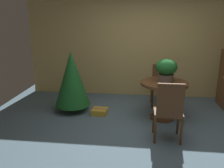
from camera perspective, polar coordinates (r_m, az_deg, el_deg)
ground_plane at (r=4.38m, az=7.98°, el=-11.58°), size 6.60×6.60×0.00m
back_wall_panel at (r=6.13m, az=8.07°, el=9.12°), size 6.00×0.10×2.60m
round_dining_table at (r=4.85m, az=12.20°, el=-1.97°), size 0.93×0.93×0.77m
flower_vase at (r=4.79m, az=12.84°, el=3.55°), size 0.42×0.42×0.45m
wooden_chair_far at (r=5.61m, az=11.47°, el=0.30°), size 0.41×0.44×0.94m
wooden_chair_near at (r=3.97m, az=13.42°, el=-5.82°), size 0.46×0.42×1.02m
holiday_tree at (r=5.16m, az=-9.59°, el=1.23°), size 0.76×0.76×1.31m
gift_box_gold at (r=5.11m, az=-2.96°, el=-6.55°), size 0.34×0.31×0.12m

